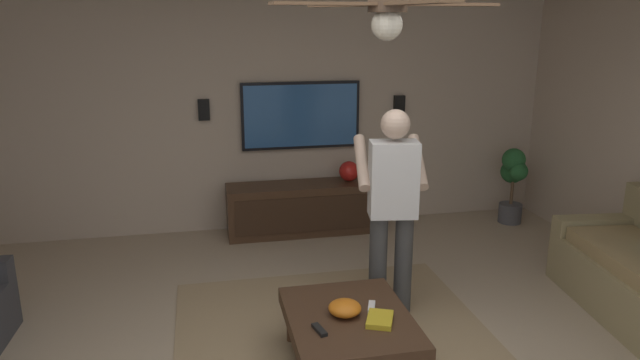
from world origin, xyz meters
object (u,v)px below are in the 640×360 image
object	(u,v)px
ceiling_fan	(386,10)
remote_white	(372,307)
potted_plant_tall	(514,177)
vase_round	(349,171)
remote_black	(319,330)
media_console	(306,208)
book	(380,319)
person_standing	(392,201)
wall_speaker_right	(204,110)
tv	(301,115)
coffee_table	(349,329)
bowl	(345,308)
wall_speaker_left	(399,105)

from	to	relation	value
ceiling_fan	remote_white	bearing A→B (deg)	-13.60
potted_plant_tall	vase_round	size ratio (longest dim) A/B	4.02
vase_round	remote_black	bearing A→B (deg)	161.94
media_console	book	xyz separation A→B (m)	(-2.77, 0.03, 0.14)
person_standing	wall_speaker_right	world-z (taller)	person_standing
tv	wall_speaker_right	bearing A→B (deg)	-90.73
vase_round	ceiling_fan	distance (m)	3.58
media_console	person_standing	xyz separation A→B (m)	(-1.93, -0.32, 0.66)
remote_black	ceiling_fan	xyz separation A→B (m)	(-0.28, -0.28, 1.91)
coffee_table	tv	distance (m)	3.05
ceiling_fan	coffee_table	bearing A→B (deg)	6.45
person_standing	potted_plant_tall	xyz separation A→B (m)	(1.76, -2.05, -0.39)
wall_speaker_right	person_standing	bearing A→B (deg)	-148.18
book	bowl	bearing A→B (deg)	-102.14
tv	remote_white	bearing A→B (deg)	-0.53
coffee_table	potted_plant_tall	distance (m)	3.58
media_console	ceiling_fan	xyz separation A→B (m)	(-3.08, 0.15, 2.04)
tv	book	size ratio (longest dim) A/B	5.91
media_console	wall_speaker_left	world-z (taller)	wall_speaker_left
person_standing	coffee_table	bearing A→B (deg)	152.81
person_standing	book	xyz separation A→B (m)	(-0.84, 0.35, -0.51)
tv	remote_black	world-z (taller)	tv
remote_black	book	xyz separation A→B (m)	(0.04, -0.40, 0.01)
coffee_table	wall_speaker_left	bearing A→B (deg)	-24.55
wall_speaker_right	ceiling_fan	distance (m)	3.58
remote_black	ceiling_fan	distance (m)	1.95
coffee_table	remote_white	distance (m)	0.21
remote_black	media_console	bearing A→B (deg)	-22.16
coffee_table	remote_black	xyz separation A→B (m)	(-0.16, 0.23, 0.12)
remote_black	book	size ratio (longest dim) A/B	0.68
bowl	book	size ratio (longest dim) A/B	0.99
ceiling_fan	bowl	bearing A→B (deg)	9.64
bowl	ceiling_fan	distance (m)	1.92
bowl	remote_black	world-z (taller)	bowl
coffee_table	vase_round	size ratio (longest dim) A/B	4.55
remote_white	potted_plant_tall	bearing A→B (deg)	-25.10
media_console	wall_speaker_right	distance (m)	1.51
potted_plant_tall	remote_white	bearing A→B (deg)	135.19
wall_speaker_right	ceiling_fan	size ratio (longest dim) A/B	0.18
remote_black	book	world-z (taller)	book
remote_white	ceiling_fan	bearing A→B (deg)	-173.88
vase_round	wall_speaker_left	world-z (taller)	wall_speaker_left
person_standing	remote_white	bearing A→B (deg)	160.79
book	ceiling_fan	xyz separation A→B (m)	(-0.31, 0.12, 1.90)
tv	wall_speaker_left	xyz separation A→B (m)	(0.01, -1.13, 0.08)
person_standing	wall_speaker_left	size ratio (longest dim) A/B	7.45
media_console	remote_white	bearing A→B (deg)	-0.58
media_console	remote_white	distance (m)	2.59
remote_white	remote_black	world-z (taller)	same
tv	wall_speaker_left	world-z (taller)	tv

